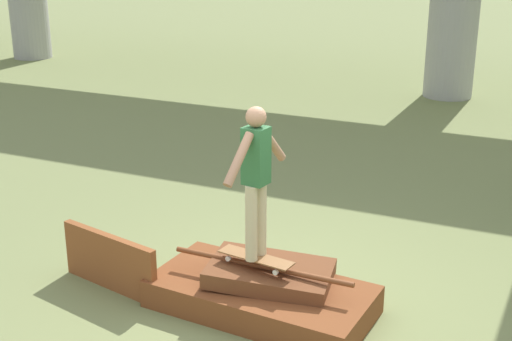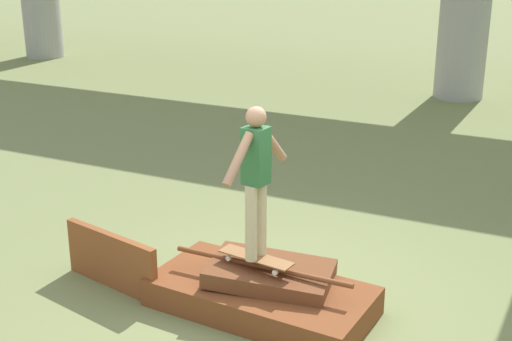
# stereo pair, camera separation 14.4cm
# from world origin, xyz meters

# --- Properties ---
(ground_plane) EXTENTS (80.00, 80.00, 0.00)m
(ground_plane) POSITION_xyz_m (0.00, 0.00, 0.00)
(ground_plane) COLOR olive
(scrap_pile) EXTENTS (2.33, 1.26, 0.52)m
(scrap_pile) POSITION_xyz_m (0.01, 0.02, 0.19)
(scrap_pile) COLOR brown
(scrap_pile) RESTS_ON ground_plane
(scrap_plank_loose) EXTENTS (1.33, 0.37, 0.63)m
(scrap_plank_loose) POSITION_xyz_m (-1.68, -0.26, 0.32)
(scrap_plank_loose) COLOR brown
(scrap_plank_loose) RESTS_ON ground_plane
(skateboard) EXTENTS (0.82, 0.31, 0.09)m
(skateboard) POSITION_xyz_m (-0.04, -0.04, 0.60)
(skateboard) COLOR brown
(skateboard) RESTS_ON scrap_pile
(skater) EXTENTS (0.25, 1.04, 1.55)m
(skater) POSITION_xyz_m (-0.04, -0.04, 1.50)
(skater) COLOR #C6B78E
(skater) RESTS_ON skateboard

